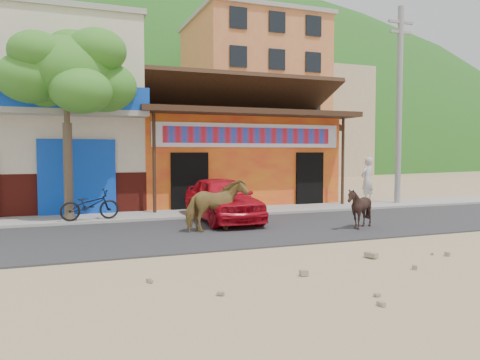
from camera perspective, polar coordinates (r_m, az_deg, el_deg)
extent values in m
plane|color=#9E825B|center=(11.05, 5.17, -8.15)|extent=(120.00, 120.00, 0.00)
cube|color=#28282B|center=(13.30, 0.43, -6.07)|extent=(60.00, 5.00, 0.04)
cube|color=gray|center=(16.57, -3.95, -4.06)|extent=(60.00, 2.00, 0.12)
cube|color=orange|center=(20.86, -1.89, 2.28)|extent=(8.00, 6.00, 3.60)
cube|color=beige|center=(19.79, -23.07, 6.87)|extent=(7.00, 6.00, 7.00)
cube|color=#CC723F|center=(36.62, 1.43, 9.35)|extent=(9.00, 9.00, 12.00)
cube|color=tan|center=(45.87, 9.09, 6.86)|extent=(8.00, 8.00, 10.00)
ellipsoid|color=#194C14|center=(80.47, -17.50, 10.25)|extent=(100.00, 40.00, 24.00)
cylinder|color=gray|center=(20.46, 18.83, 8.58)|extent=(0.24, 0.24, 8.00)
imported|color=olive|center=(12.88, -2.93, -3.11)|extent=(1.80, 1.09, 1.42)
imported|color=black|center=(13.73, 14.35, -3.35)|extent=(1.23, 1.14, 1.16)
imported|color=red|center=(14.73, -2.15, -2.30)|extent=(1.68, 4.15, 1.41)
imported|color=black|center=(15.14, -17.84, -2.92)|extent=(1.84, 0.88, 0.93)
imported|color=silver|center=(20.35, 15.23, 0.05)|extent=(0.81, 0.68, 1.88)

